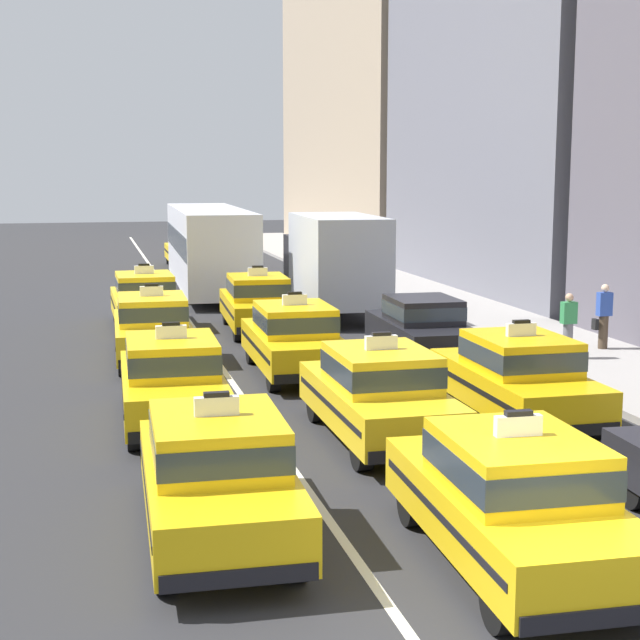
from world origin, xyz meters
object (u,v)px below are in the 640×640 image
Objects in this scene: taxi_left_nearest at (217,473)px; pedestrian_near_crosswalk at (568,326)px; taxi_right_second at (517,376)px; sedan_right_third at (422,326)px; pedestrian_mid_block at (603,316)px; taxi_left_second at (172,379)px; taxi_center_sixth at (187,249)px; taxi_left_third at (152,327)px; taxi_center_fourth at (258,302)px; box_truck_right_fourth at (333,261)px; taxi_center_third at (294,338)px; taxi_center_second at (379,393)px; bus_center_fifth at (209,245)px; taxi_center_nearest at (512,497)px; taxi_left_fourth at (145,300)px.

taxi_left_nearest is 2.89× the size of pedestrian_near_crosswalk.
pedestrian_near_crosswalk is at bearing 52.80° from taxi_right_second.
taxi_left_nearest is at bearing -122.00° from sedan_right_third.
taxi_left_second is at bearing -159.05° from pedestrian_mid_block.
taxi_center_sixth is 1.05× the size of sedan_right_third.
taxi_left_nearest is at bearing -90.01° from taxi_left_third.
box_truck_right_fourth is at bearing 41.57° from taxi_center_fourth.
taxi_center_third is at bearing -175.63° from pedestrian_mid_block.
taxi_center_second is 5.66m from taxi_center_third.
taxi_left_third is 13.76m from bus_center_fifth.
taxi_center_sixth is (0.14, 9.79, -0.94)m from bus_center_fifth.
sedan_right_third is at bearing 58.00° from taxi_left_nearest.
taxi_center_nearest is at bearing -90.07° from taxi_center_fourth.
taxi_center_fourth is at bearing 71.16° from taxi_left_second.
taxi_center_fourth is 2.78× the size of pedestrian_mid_block.
taxi_right_second is at bearing -75.06° from taxi_center_fourth.
box_truck_right_fourth is 4.23× the size of pedestrian_mid_block.
taxi_center_fourth is at bearing 135.42° from pedestrian_near_crosswalk.
sedan_right_third is (0.28, 6.02, -0.03)m from taxi_right_second.
taxi_right_second is at bearing -127.20° from pedestrian_near_crosswalk.
taxi_center_second is (3.33, -8.00, 0.00)m from taxi_left_third.
bus_center_fifth is at bearing 76.91° from taxi_left_third.
taxi_right_second is (2.96, -11.10, 0.00)m from taxi_center_fourth.
taxi_left_second is at bearing 90.63° from taxi_left_nearest.
taxi_center_nearest is at bearing -104.95° from sedan_right_third.
taxi_left_third is 0.41× the size of bus_center_fifth.
taxi_center_fourth reaches higher than pedestrian_mid_block.
taxi_left_fourth is at bearing 111.36° from taxi_center_third.
box_truck_right_fourth is at bearing 78.57° from taxi_center_second.
taxi_left_second is 10.43m from pedestrian_near_crosswalk.
bus_center_fifth reaches higher than taxi_right_second.
taxi_center_second is 0.98× the size of taxi_center_fourth.
bus_center_fifth is 6.76× the size of pedestrian_mid_block.
pedestrian_mid_block is (11.29, 10.05, 0.11)m from taxi_left_nearest.
taxi_center_third is at bearing 122.64° from taxi_right_second.
taxi_center_second is (3.20, -13.12, 0.00)m from taxi_left_fourth.
taxi_center_nearest is at bearing -65.93° from taxi_left_second.
taxi_left_second is 10.38m from taxi_center_fourth.
taxi_center_second reaches higher than pedestrian_mid_block.
taxi_left_second is 1.06× the size of sedan_right_third.
taxi_center_third is at bearing 50.06° from taxi_left_second.
sedan_right_third is 2.72× the size of pedestrian_near_crosswalk.
taxi_left_third and taxi_center_sixth have the same top height.
box_truck_right_fourth is 9.57m from pedestrian_mid_block.
taxi_right_second is 0.65× the size of box_truck_right_fourth.
taxi_left_second reaches higher than pedestrian_near_crosswalk.
taxi_center_third and taxi_right_second have the same top height.
taxi_right_second is at bearing -92.62° from sedan_right_third.
bus_center_fifth is at bearing -90.82° from taxi_center_sixth.
taxi_left_second and taxi_center_nearest have the same top height.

